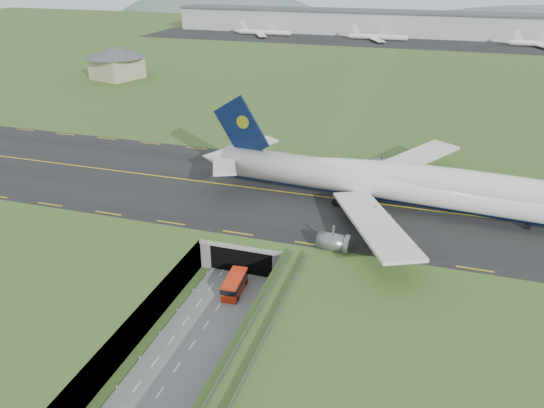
% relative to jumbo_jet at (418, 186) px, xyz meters
% --- Properties ---
extents(ground, '(900.00, 900.00, 0.00)m').
position_rel_jumbo_jet_xyz_m(ground, '(-29.02, -31.78, -11.67)').
color(ground, '#3B5622').
rests_on(ground, ground).
extents(airfield_deck, '(800.00, 800.00, 6.00)m').
position_rel_jumbo_jet_xyz_m(airfield_deck, '(-29.02, -31.78, -8.67)').
color(airfield_deck, gray).
rests_on(airfield_deck, ground).
extents(trench_road, '(12.00, 75.00, 0.20)m').
position_rel_jumbo_jet_xyz_m(trench_road, '(-29.02, -39.28, -11.57)').
color(trench_road, slate).
rests_on(trench_road, ground).
extents(taxiway, '(800.00, 44.00, 0.18)m').
position_rel_jumbo_jet_xyz_m(taxiway, '(-29.02, 1.22, -5.58)').
color(taxiway, black).
rests_on(taxiway, airfield_deck).
extents(tunnel_portal, '(17.00, 22.30, 6.00)m').
position_rel_jumbo_jet_xyz_m(tunnel_portal, '(-29.02, -15.07, -8.34)').
color(tunnel_portal, gray).
rests_on(tunnel_portal, ground).
extents(guideway, '(3.00, 53.00, 7.05)m').
position_rel_jumbo_jet_xyz_m(guideway, '(-18.02, -50.89, -6.35)').
color(guideway, '#A8A8A3').
rests_on(guideway, ground).
extents(jumbo_jet, '(100.44, 63.35, 21.03)m').
position_rel_jumbo_jet_xyz_m(jumbo_jet, '(0.00, 0.00, 0.00)').
color(jumbo_jet, silver).
rests_on(jumbo_jet, ground).
extents(shuttle_tram, '(3.33, 7.61, 3.03)m').
position_rel_jumbo_jet_xyz_m(shuttle_tram, '(-27.99, -29.73, -10.00)').
color(shuttle_tram, red).
rests_on(shuttle_tram, ground).
extents(service_building, '(30.91, 30.91, 13.44)m').
position_rel_jumbo_jet_xyz_m(service_building, '(-129.57, 95.54, 2.29)').
color(service_building, tan).
rests_on(service_building, ground).
extents(cargo_terminal, '(320.00, 67.00, 15.60)m').
position_rel_jumbo_jet_xyz_m(cargo_terminal, '(-29.05, 267.63, 2.29)').
color(cargo_terminal, '#B2B2B2').
rests_on(cargo_terminal, ground).
extents(distant_hills, '(700.00, 91.00, 60.00)m').
position_rel_jumbo_jet_xyz_m(distant_hills, '(35.36, 398.22, -15.67)').
color(distant_hills, '#55665E').
rests_on(distant_hills, ground).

